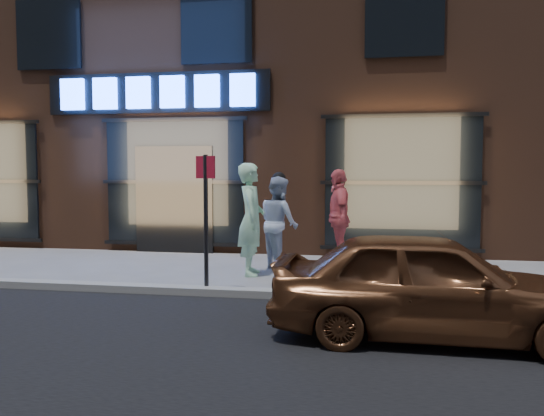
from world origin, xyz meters
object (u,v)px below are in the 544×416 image
Objects in this scene: passerby at (338,217)px; gold_sedan at (431,285)px; man_cap at (279,222)px; sign_post at (206,210)px; man_bowtie at (251,219)px.

gold_sedan is at bearing 4.10° from passerby.
passerby is (1.10, 0.48, 0.07)m from man_cap.
sign_post is at bearing 128.58° from man_cap.
passerby reaches higher than gold_sedan.
man_bowtie is at bearing 118.65° from man_cap.
passerby reaches higher than man_cap.
man_bowtie is 0.95× the size of sign_post.
passerby is at bearing 75.31° from sign_post.
passerby is at bearing -60.89° from man_bowtie.
passerby is 0.54× the size of gold_sedan.
man_bowtie is 1.05× the size of passerby.
sign_post is at bearing -45.19° from passerby.
sign_post is (-0.37, -1.55, 0.27)m from man_bowtie.
gold_sedan is 1.69× the size of sign_post.
man_cap reaches higher than gold_sedan.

